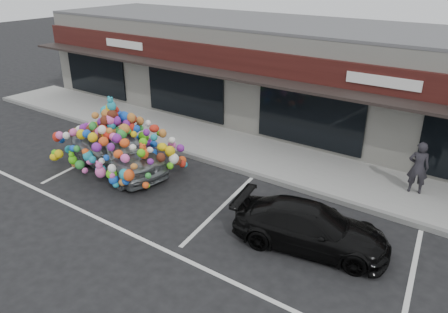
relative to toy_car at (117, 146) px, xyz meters
The scene contains 11 objects.
ground 1.87m from the toy_car, ahead, with size 90.00×90.00×0.00m, color black.
shop_building 8.47m from the toy_car, 78.78° to the left, with size 24.00×7.20×4.31m.
sidewalk 4.19m from the toy_car, 66.65° to the left, with size 26.00×3.00×0.15m, color gray.
kerb 2.91m from the toy_car, 54.37° to the left, with size 26.00×0.18×0.16m, color slate.
parking_stripe_left 1.81m from the toy_car, behind, with size 0.12×4.40×0.01m, color silver.
parking_stripe_mid 4.52m from the toy_car, ahead, with size 0.12×4.40×0.01m, color silver.
parking_stripe_right 9.87m from the toy_car, ahead, with size 0.12×4.40×0.01m, color silver.
lane_line 4.51m from the toy_car, 34.86° to the right, with size 14.00×0.12×0.01m, color silver.
toy_car is the anchor object (origin of this frame).
black_sedan 7.37m from the toy_car, ahead, with size 3.91×1.59×1.13m, color black.
pedestrian_a 9.71m from the toy_car, 24.46° to the left, with size 0.60×0.40×1.65m, color black.
Camera 1 is at (9.36, -8.80, 6.61)m, focal length 35.00 mm.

